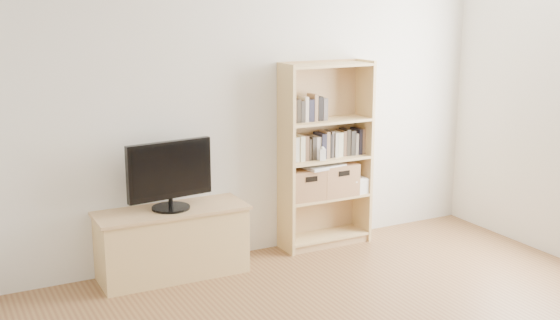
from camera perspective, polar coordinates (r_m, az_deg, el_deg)
back_wall at (r=5.82m, az=-2.57°, el=4.70°), size 4.50×0.02×2.60m
tv_stand at (r=5.60m, az=-8.75°, el=-6.74°), size 1.15×0.44×0.52m
bookshelf at (r=6.09m, az=3.75°, el=0.38°), size 0.81×0.29×1.62m
television at (r=5.44m, az=-8.95°, el=-1.21°), size 0.69×0.14×0.54m
books_row_mid at (r=6.09m, az=3.67°, el=1.26°), size 0.83×0.20×0.22m
books_row_upper at (r=5.94m, az=2.23°, el=4.22°), size 0.41×0.17×0.21m
baby_monitor at (r=5.97m, az=3.47°, el=0.43°), size 0.06×0.04×0.10m
basket_left at (r=6.04m, az=1.99°, el=-1.95°), size 0.33×0.28×0.26m
basket_right at (r=6.19m, az=4.52°, el=-1.53°), size 0.34×0.28×0.28m
laptop at (r=6.07m, az=3.43°, el=-0.46°), size 0.38×0.29×0.03m
magazine_stack at (r=6.31m, az=5.90°, el=-2.04°), size 0.20×0.27×0.12m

